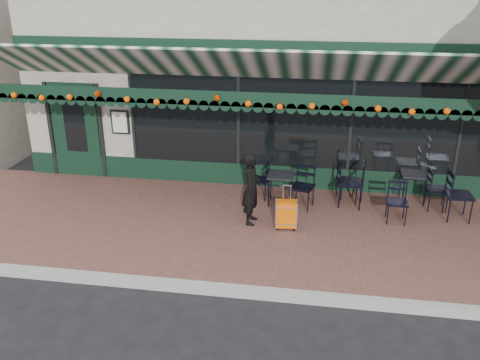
% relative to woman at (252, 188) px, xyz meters
% --- Properties ---
extents(ground, '(80.00, 80.00, 0.00)m').
position_rel_woman_xyz_m(ground, '(0.46, -2.13, -0.86)').
color(ground, black).
rests_on(ground, ground).
extents(sidewalk, '(18.00, 4.00, 0.15)m').
position_rel_woman_xyz_m(sidewalk, '(0.46, -0.13, -0.78)').
color(sidewalk, brown).
rests_on(sidewalk, ground).
extents(curb, '(18.00, 0.16, 0.15)m').
position_rel_woman_xyz_m(curb, '(0.46, -2.21, -0.78)').
color(curb, '#9E9E99').
rests_on(curb, ground).
extents(restaurant_building, '(12.00, 9.60, 4.50)m').
position_rel_woman_xyz_m(restaurant_building, '(0.46, 5.71, 1.42)').
color(restaurant_building, gray).
rests_on(restaurant_building, ground).
extents(woman, '(0.36, 0.53, 1.41)m').
position_rel_woman_xyz_m(woman, '(0.00, 0.00, 0.00)').
color(woman, black).
rests_on(woman, sidewalk).
extents(suitcase, '(0.40, 0.25, 0.88)m').
position_rel_woman_xyz_m(suitcase, '(0.68, -0.17, -0.41)').
color(suitcase, '#E25E07').
rests_on(suitcase, sidewalk).
extents(cafe_table_a, '(0.51, 0.51, 0.63)m').
position_rel_woman_xyz_m(cafe_table_a, '(3.20, 1.48, -0.14)').
color(cafe_table_a, black).
rests_on(cafe_table_a, sidewalk).
extents(cafe_table_b, '(0.53, 0.53, 0.65)m').
position_rel_woman_xyz_m(cafe_table_b, '(0.48, 0.95, -0.12)').
color(cafe_table_b, black).
rests_on(cafe_table_b, sidewalk).
extents(chair_a_left, '(0.57, 0.57, 1.01)m').
position_rel_woman_xyz_m(chair_a_left, '(1.91, 1.07, -0.20)').
color(chair_a_left, black).
rests_on(chair_a_left, sidewalk).
extents(chair_a_right, '(0.44, 0.44, 0.85)m').
position_rel_woman_xyz_m(chair_a_right, '(3.62, 1.18, -0.28)').
color(chair_a_right, black).
rests_on(chair_a_right, sidewalk).
extents(chair_a_front, '(0.42, 0.42, 0.81)m').
position_rel_woman_xyz_m(chair_a_front, '(2.75, 0.45, -0.30)').
color(chair_a_front, black).
rests_on(chair_a_front, sidewalk).
extents(chair_a_extra, '(0.51, 0.51, 0.99)m').
position_rel_woman_xyz_m(chair_a_extra, '(3.93, 0.76, -0.21)').
color(chair_a_extra, black).
rests_on(chair_a_extra, sidewalk).
extents(chair_b_left, '(0.45, 0.45, 0.81)m').
position_rel_woman_xyz_m(chair_b_left, '(0.01, 1.17, -0.30)').
color(chair_b_left, black).
rests_on(chair_b_left, sidewalk).
extents(chair_b_right, '(0.48, 0.48, 0.85)m').
position_rel_woman_xyz_m(chair_b_right, '(1.84, 1.31, -0.28)').
color(chair_b_right, black).
rests_on(chair_b_right, sidewalk).
extents(chair_b_front, '(0.54, 0.54, 0.88)m').
position_rel_woman_xyz_m(chair_b_front, '(0.93, 0.82, -0.27)').
color(chair_b_front, black).
rests_on(chair_b_front, sidewalk).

